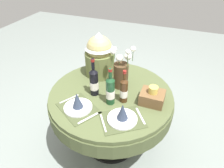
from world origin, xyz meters
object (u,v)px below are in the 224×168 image
object	(u,v)px
place_setting_right	(122,116)
wine_bottle_left	(110,90)
gift_tub_back_left	(99,53)
flower_vase	(121,72)
woven_basket_side_right	(152,97)
place_setting_left	(78,104)
wine_bottle_rear	(94,82)
wine_bottle_right	(124,90)
dining_table	(111,103)

from	to	relation	value
place_setting_right	wine_bottle_left	distance (m)	0.25
gift_tub_back_left	flower_vase	bearing A→B (deg)	-25.13
flower_vase	woven_basket_side_right	world-z (taller)	flower_vase
flower_vase	gift_tub_back_left	distance (m)	0.32
place_setting_left	wine_bottle_rear	distance (m)	0.26
flower_vase	wine_bottle_right	distance (m)	0.23
wine_bottle_left	gift_tub_back_left	xyz separation A→B (m)	(-0.27, 0.40, 0.11)
place_setting_right	wine_bottle_left	world-z (taller)	wine_bottle_left
wine_bottle_left	woven_basket_side_right	bearing A→B (deg)	22.21
flower_vase	wine_bottle_right	world-z (taller)	flower_vase
wine_bottle_left	gift_tub_back_left	world-z (taller)	gift_tub_back_left
place_setting_left	woven_basket_side_right	world-z (taller)	woven_basket_side_right
place_setting_left	woven_basket_side_right	xyz separation A→B (m)	(0.57, 0.31, 0.01)
place_setting_left	wine_bottle_left	distance (m)	0.30
dining_table	woven_basket_side_right	size ratio (longest dim) A/B	5.77
place_setting_right	woven_basket_side_right	bearing A→B (deg)	60.04
flower_vase	wine_bottle_rear	world-z (taller)	flower_vase
gift_tub_back_left	woven_basket_side_right	bearing A→B (deg)	-23.24
place_setting_right	wine_bottle_right	distance (m)	0.25
place_setting_right	dining_table	bearing A→B (deg)	125.60
place_setting_left	place_setting_right	xyz separation A→B (m)	(0.39, 0.01, 0.00)
dining_table	place_setting_right	bearing A→B (deg)	-54.40
flower_vase	gift_tub_back_left	world-z (taller)	gift_tub_back_left
flower_vase	gift_tub_back_left	size ratio (longest dim) A/B	0.91
place_setting_left	gift_tub_back_left	world-z (taller)	gift_tub_back_left
wine_bottle_left	wine_bottle_rear	size ratio (longest dim) A/B	0.95
wine_bottle_right	wine_bottle_rear	size ratio (longest dim) A/B	0.86
wine_bottle_left	woven_basket_side_right	xyz separation A→B (m)	(0.34, 0.14, -0.07)
wine_bottle_left	gift_tub_back_left	distance (m)	0.50
dining_table	place_setting_right	distance (m)	0.40
wine_bottle_rear	gift_tub_back_left	xyz separation A→B (m)	(-0.09, 0.34, 0.11)
wine_bottle_right	wine_bottle_rear	xyz separation A→B (m)	(-0.28, 0.00, 0.02)
dining_table	place_setting_right	world-z (taller)	place_setting_right
dining_table	gift_tub_back_left	world-z (taller)	gift_tub_back_left
dining_table	wine_bottle_left	size ratio (longest dim) A/B	3.38
flower_vase	wine_bottle_rear	bearing A→B (deg)	-132.22
woven_basket_side_right	wine_bottle_left	bearing A→B (deg)	-157.79
flower_vase	wine_bottle_left	bearing A→B (deg)	-90.75
place_setting_right	wine_bottle_left	xyz separation A→B (m)	(-0.16, 0.16, 0.09)
flower_vase	woven_basket_side_right	size ratio (longest dim) A/B	2.05
flower_vase	gift_tub_back_left	bearing A→B (deg)	154.87
gift_tub_back_left	wine_bottle_left	bearing A→B (deg)	-55.70
flower_vase	woven_basket_side_right	xyz separation A→B (m)	(0.33, -0.13, -0.10)
wine_bottle_right	wine_bottle_left	bearing A→B (deg)	-147.43
place_setting_left	place_setting_right	world-z (taller)	same
flower_vase	wine_bottle_left	world-z (taller)	flower_vase
wine_bottle_right	wine_bottle_rear	bearing A→B (deg)	179.72
dining_table	flower_vase	size ratio (longest dim) A/B	2.81
flower_vase	woven_basket_side_right	distance (m)	0.37
place_setting_left	wine_bottle_right	world-z (taller)	wine_bottle_right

